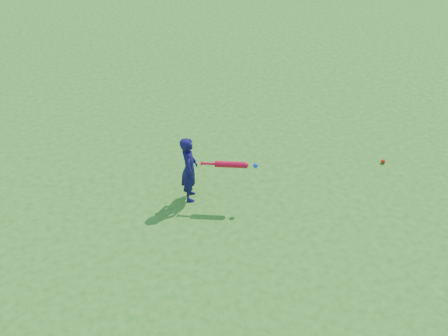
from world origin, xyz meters
name	(u,v)px	position (x,y,z in m)	size (l,w,h in m)	color
ground	(205,201)	(0.00, 0.00, 0.00)	(80.00, 80.00, 0.00)	#29721B
child	(189,169)	(-0.18, 0.15, 0.51)	(0.37, 0.24, 1.01)	#140F46
ground_ball_red	(383,161)	(3.06, 0.27, 0.04)	(0.07, 0.07, 0.07)	red
bat_swing	(233,165)	(0.39, -0.10, 0.65)	(0.77, 0.31, 0.09)	red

